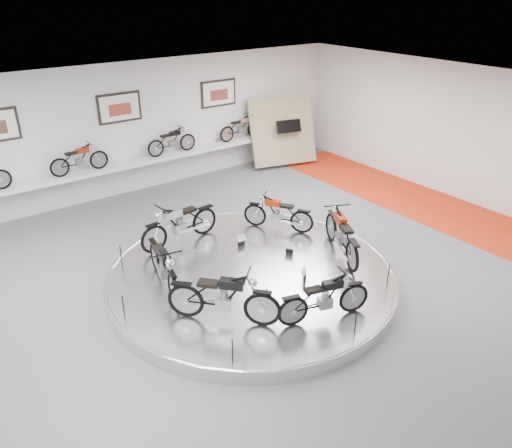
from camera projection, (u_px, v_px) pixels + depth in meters
floor at (259, 288)px, 11.02m from camera, size 16.00×16.00×0.00m
ceiling at (260, 108)px, 9.25m from camera, size 16.00×16.00×0.00m
wall_back at (122, 130)px, 15.18m from camera, size 16.00×0.00×16.00m
wall_right at (481, 139)px, 14.41m from camera, size 0.00×14.00×14.00m
orange_carpet_strip at (444, 212)px, 14.65m from camera, size 2.40×12.60×0.01m
dado_band at (128, 175)px, 15.81m from camera, size 15.68×0.04×1.10m
display_platform at (251, 277)px, 11.17m from camera, size 6.40×6.40×0.30m
platform_rim at (251, 272)px, 11.12m from camera, size 6.40×6.40×0.10m
shelf at (130, 164)px, 15.41m from camera, size 11.00×0.55×0.10m
poster_center at (120, 108)px, 14.84m from camera, size 1.35×0.06×0.88m
poster_right at (219, 93)px, 16.71m from camera, size 1.35×0.06×0.88m
display_panel at (282, 131)px, 17.85m from camera, size 2.56×1.52×2.30m
shelf_bike_b at (79, 161)px, 14.42m from camera, size 1.22×0.43×0.73m
shelf_bike_c at (172, 143)px, 16.03m from camera, size 1.22×0.43×0.73m
shelf_bike_d at (241, 129)px, 17.47m from camera, size 1.22×0.43×0.73m
bike_a at (278, 213)px, 12.76m from camera, size 1.35×1.63×0.93m
bike_b at (180, 223)px, 12.06m from camera, size 1.89×0.81×1.08m
bike_c at (163, 266)px, 10.31m from camera, size 0.97×1.87×1.04m
bike_d at (223, 297)px, 9.25m from camera, size 1.74×1.81×1.09m
bike_e at (324, 298)px, 9.36m from camera, size 1.70×1.00×0.94m
bike_f at (342, 234)px, 11.54m from camera, size 1.40×1.95×1.09m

